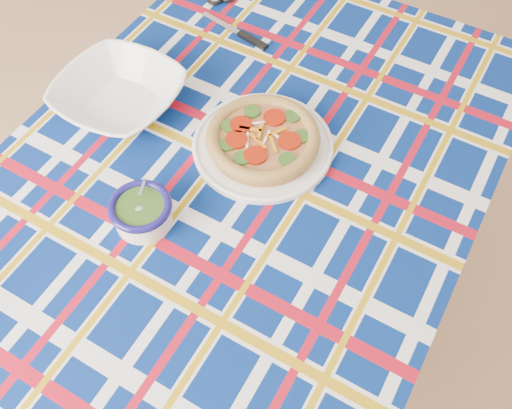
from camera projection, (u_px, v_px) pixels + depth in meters
floor at (214, 267)px, 1.88m from camera, size 4.00×4.00×0.00m
dining_table at (223, 213)px, 1.23m from camera, size 1.78×1.50×0.71m
tablecloth at (222, 207)px, 1.21m from camera, size 1.82×1.54×0.10m
main_focaccia_plate at (263, 139)px, 1.21m from camera, size 0.41×0.41×0.06m
pesto_bowl at (141, 211)px, 1.10m from camera, size 0.15×0.15×0.07m
serving_bowl at (119, 95)px, 1.28m from camera, size 0.36×0.36×0.07m
table_knife at (223, 24)px, 1.46m from camera, size 0.08×0.23×0.01m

